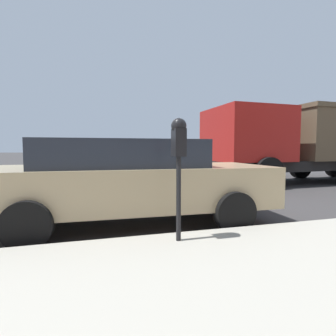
% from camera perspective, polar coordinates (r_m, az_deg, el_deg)
% --- Properties ---
extents(ground_plane, '(220.00, 220.00, 0.00)m').
position_cam_1_polar(ground_plane, '(5.76, -8.14, -8.80)').
color(ground_plane, '#3D3A3A').
extents(parking_meter, '(0.21, 0.19, 1.52)m').
position_cam_1_polar(parking_meter, '(3.22, 2.34, 4.46)').
color(parking_meter, black).
rests_on(parking_meter, sidewalk).
extents(car_tan, '(2.16, 4.73, 1.44)m').
position_cam_1_polar(car_tan, '(4.57, -8.15, -2.35)').
color(car_tan, tan).
rests_on(car_tan, ground_plane).
extents(dump_truck, '(3.01, 8.30, 2.86)m').
position_cam_1_polar(dump_truck, '(11.69, 29.00, 5.29)').
color(dump_truck, black).
rests_on(dump_truck, ground_plane).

